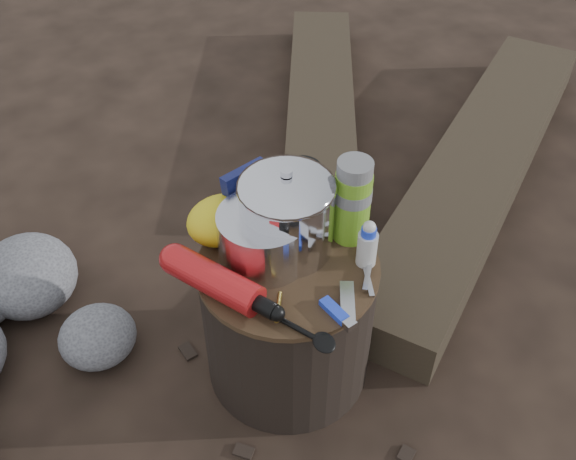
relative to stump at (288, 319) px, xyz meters
name	(u,v)px	position (x,y,z in m)	size (l,w,h in m)	color
ground	(288,364)	(0.00, 0.00, -0.19)	(60.00, 60.00, 0.00)	black
stump	(288,319)	(0.00, 0.00, 0.00)	(0.41, 0.41, 0.37)	black
rock_ring	(23,416)	(-0.63, 0.07, -0.08)	(0.48, 1.04, 0.21)	#5B5C61
log_main	(478,169)	(0.89, 0.39, -0.12)	(0.28, 1.67, 0.14)	#30271C
log_small	(321,103)	(0.62, 0.99, -0.13)	(0.24, 1.32, 0.11)	#30271C
foil_windscreen	(264,236)	(-0.04, 0.05, 0.25)	(0.20, 0.20, 0.12)	silver
camping_pot	(286,212)	(0.02, 0.05, 0.29)	(0.21, 0.21, 0.21)	silver
fuel_bottle	(215,280)	(-0.17, 0.00, 0.22)	(0.07, 0.29, 0.07)	red
thermos	(352,201)	(0.17, 0.03, 0.29)	(0.08, 0.08, 0.21)	#6EAA25
travel_mug	(301,192)	(0.10, 0.14, 0.26)	(0.09, 0.09, 0.14)	black
stuff_sack	(222,220)	(-0.10, 0.14, 0.24)	(0.16, 0.13, 0.11)	yellow
food_pouch	(248,196)	(-0.02, 0.17, 0.26)	(0.12, 0.03, 0.15)	#131851
lighter	(335,310)	(0.03, -0.17, 0.20)	(0.02, 0.09, 0.02)	blue
multitool	(347,302)	(0.06, -0.16, 0.19)	(0.03, 0.11, 0.01)	#BABABF
pot_grabber	(366,271)	(0.14, -0.10, 0.19)	(0.04, 0.14, 0.01)	#BABABF
spork	(291,324)	(-0.07, -0.16, 0.19)	(0.04, 0.17, 0.01)	black
squeeze_bottle	(367,245)	(0.16, -0.07, 0.24)	(0.04, 0.04, 0.11)	silver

